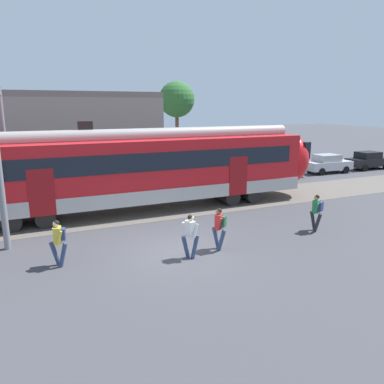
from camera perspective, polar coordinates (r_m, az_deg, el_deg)
ground_plane at (r=14.44m, az=-2.12°, el=-9.16°), size 160.00×160.00×0.00m
pedestrian_yellow at (r=13.71m, az=-19.68°, el=-6.76°), size 0.61×0.61×1.67m
pedestrian_white at (r=13.58m, az=-0.25°, el=-6.27°), size 0.68×0.54×1.67m
pedestrian_red at (r=14.40m, az=4.21°, el=-5.07°), size 0.50×0.69×1.67m
pedestrian_green at (r=17.36m, az=18.47°, el=-2.56°), size 0.52×0.71×1.67m
parked_car_grey at (r=29.73m, az=13.18°, el=3.63°), size 4.01×1.78×1.54m
parked_car_silver at (r=33.00m, az=19.93°, el=4.09°), size 4.05×1.86×1.54m
parked_car_black at (r=36.42m, az=25.30°, el=4.39°), size 4.02×1.79×1.54m
catenary_gantry at (r=18.70m, az=-27.26°, el=8.10°), size 0.24×6.64×6.53m
background_building at (r=28.45m, az=-23.60°, el=7.41°), size 18.02×5.00×9.20m
street_tree_right at (r=34.13m, az=-2.33°, el=13.84°), size 3.16×3.16×7.59m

